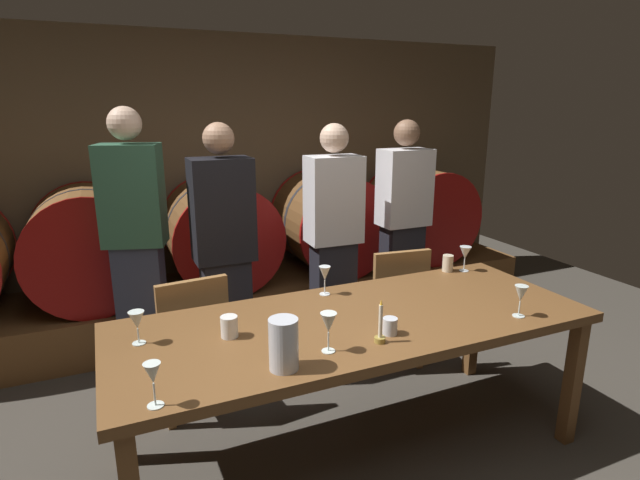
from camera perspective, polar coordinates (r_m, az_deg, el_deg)
back_wall at (r=4.67m, az=-13.05°, el=7.20°), size 6.24×0.24×2.40m
barrel_shelf at (r=4.40m, az=-10.85°, el=-6.94°), size 5.62×0.90×0.36m
wine_barrel_left at (r=4.13m, az=-24.75°, el=-0.67°), size 0.87×0.78×0.87m
wine_barrel_center at (r=4.21m, az=-11.32°, el=0.76°), size 0.87×0.78×0.87m
wine_barrel_right at (r=4.52m, az=1.08°, el=2.05°), size 0.87×0.78×0.87m
wine_barrel_far_right at (r=5.00m, az=11.14°, el=3.03°), size 0.87×0.78×0.87m
dining_table at (r=2.59m, az=4.01°, el=-10.20°), size 2.40×0.92×0.78m
chair_left at (r=3.11m, az=-14.43°, el=-10.67°), size 0.44×0.44×0.88m
chair_right at (r=3.57m, az=8.36°, el=-6.87°), size 0.44×0.44×0.88m
guest_far_left at (r=3.48m, az=-20.07°, el=-0.54°), size 0.43×0.34×1.81m
guest_center_left at (r=3.29m, az=-10.77°, el=-1.70°), size 0.38×0.24×1.71m
guest_center_right at (r=3.63m, az=1.54°, el=-0.03°), size 0.39×0.25×1.69m
guest_far_right at (r=3.98m, az=9.35°, el=1.26°), size 0.38×0.24×1.71m
candle_center at (r=2.31m, az=6.84°, el=-10.17°), size 0.05×0.05×0.21m
pitcher at (r=2.07m, az=-4.15°, el=-11.69°), size 0.12×0.12×0.22m
wine_glass_far_left at (r=2.40m, az=-20.04°, el=-8.62°), size 0.07×0.07×0.15m
wine_glass_left at (r=1.91m, az=-18.43°, el=-14.31°), size 0.06×0.06×0.17m
wine_glass_center_left at (r=2.18m, az=0.97°, el=-9.47°), size 0.07×0.07×0.18m
wine_glass_center_right at (r=2.82m, az=0.55°, el=-3.91°), size 0.07×0.07×0.17m
wine_glass_right at (r=2.72m, az=21.80°, el=-5.76°), size 0.07×0.07×0.16m
wine_glass_far_right at (r=3.34m, az=16.13°, el=-1.46°), size 0.07×0.07×0.16m
cup_left at (r=2.38m, az=-10.24°, el=-9.64°), size 0.08×0.08×0.10m
cup_center at (r=2.40m, az=7.93°, el=-9.65°), size 0.07×0.07×0.08m
cup_right at (r=3.33m, az=14.28°, el=-2.57°), size 0.07×0.07×0.11m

